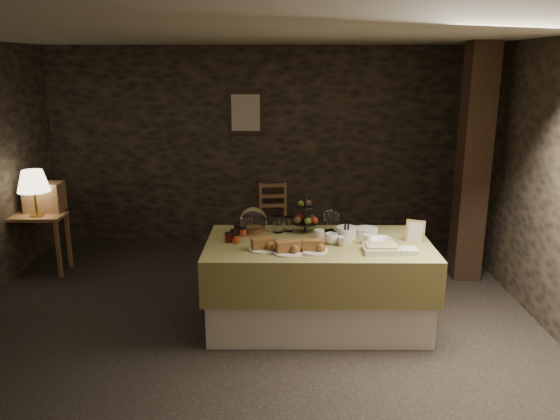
{
  "coord_description": "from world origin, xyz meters",
  "views": [
    {
      "loc": [
        0.34,
        -4.72,
        2.36
      ],
      "look_at": [
        0.31,
        0.2,
        1.04
      ],
      "focal_mm": 35.0,
      "sensor_mm": 36.0,
      "label": 1
    }
  ],
  "objects_px": {
    "buffet_table": "(318,277)",
    "fruit_stand": "(306,219)",
    "table_lamp": "(33,182)",
    "timber_column": "(473,165)",
    "console_table": "(36,226)",
    "wine_rack": "(44,197)",
    "chair": "(274,218)"
  },
  "relations": [
    {
      "from": "timber_column",
      "to": "chair",
      "type": "bearing_deg",
      "value": 152.74
    },
    {
      "from": "buffet_table",
      "to": "console_table",
      "type": "distance_m",
      "value": 3.41
    },
    {
      "from": "buffet_table",
      "to": "timber_column",
      "type": "relative_size",
      "value": 0.78
    },
    {
      "from": "timber_column",
      "to": "table_lamp",
      "type": "bearing_deg",
      "value": 179.43
    },
    {
      "from": "console_table",
      "to": "chair",
      "type": "height_order",
      "value": "chair"
    },
    {
      "from": "wine_rack",
      "to": "fruit_stand",
      "type": "relative_size",
      "value": 1.18
    },
    {
      "from": "chair",
      "to": "buffet_table",
      "type": "bearing_deg",
      "value": -85.66
    },
    {
      "from": "table_lamp",
      "to": "fruit_stand",
      "type": "relative_size",
      "value": 1.5
    },
    {
      "from": "console_table",
      "to": "table_lamp",
      "type": "bearing_deg",
      "value": -45.0
    },
    {
      "from": "buffet_table",
      "to": "wine_rack",
      "type": "distance_m",
      "value": 3.46
    },
    {
      "from": "chair",
      "to": "fruit_stand",
      "type": "relative_size",
      "value": 1.83
    },
    {
      "from": "buffet_table",
      "to": "fruit_stand",
      "type": "relative_size",
      "value": 5.72
    },
    {
      "from": "console_table",
      "to": "wine_rack",
      "type": "bearing_deg",
      "value": 74.48
    },
    {
      "from": "table_lamp",
      "to": "timber_column",
      "type": "height_order",
      "value": "timber_column"
    },
    {
      "from": "buffet_table",
      "to": "console_table",
      "type": "relative_size",
      "value": 2.92
    },
    {
      "from": "wine_rack",
      "to": "timber_column",
      "type": "height_order",
      "value": "timber_column"
    },
    {
      "from": "wine_rack",
      "to": "chair",
      "type": "xyz_separation_m",
      "value": [
        2.67,
        0.85,
        -0.5
      ]
    },
    {
      "from": "buffet_table",
      "to": "chair",
      "type": "xyz_separation_m",
      "value": [
        -0.44,
        2.32,
        -0.09
      ]
    },
    {
      "from": "console_table",
      "to": "chair",
      "type": "xyz_separation_m",
      "value": [
        2.72,
        1.03,
        -0.2
      ]
    },
    {
      "from": "console_table",
      "to": "timber_column",
      "type": "relative_size",
      "value": 0.27
    },
    {
      "from": "buffet_table",
      "to": "fruit_stand",
      "type": "bearing_deg",
      "value": 109.54
    },
    {
      "from": "table_lamp",
      "to": "fruit_stand",
      "type": "xyz_separation_m",
      "value": [
        3.0,
        -0.95,
        -0.15
      ]
    },
    {
      "from": "buffet_table",
      "to": "timber_column",
      "type": "xyz_separation_m",
      "value": [
        1.75,
        1.19,
        0.84
      ]
    },
    {
      "from": "table_lamp",
      "to": "timber_column",
      "type": "xyz_separation_m",
      "value": [
        4.86,
        -0.05,
        0.21
      ]
    },
    {
      "from": "wine_rack",
      "to": "console_table",
      "type": "bearing_deg",
      "value": -105.52
    },
    {
      "from": "console_table",
      "to": "chair",
      "type": "distance_m",
      "value": 2.92
    },
    {
      "from": "console_table",
      "to": "chair",
      "type": "relative_size",
      "value": 1.07
    },
    {
      "from": "console_table",
      "to": "fruit_stand",
      "type": "relative_size",
      "value": 1.96
    },
    {
      "from": "timber_column",
      "to": "fruit_stand",
      "type": "height_order",
      "value": "timber_column"
    },
    {
      "from": "fruit_stand",
      "to": "buffet_table",
      "type": "bearing_deg",
      "value": -70.46
    },
    {
      "from": "buffet_table",
      "to": "table_lamp",
      "type": "distance_m",
      "value": 3.41
    },
    {
      "from": "buffet_table",
      "to": "timber_column",
      "type": "bearing_deg",
      "value": 34.19
    }
  ]
}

